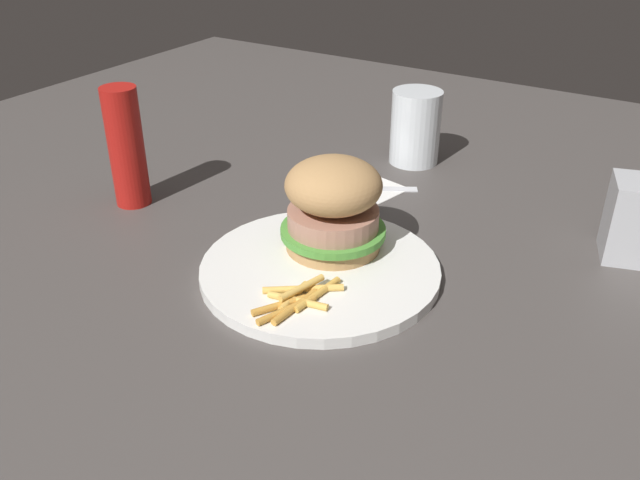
% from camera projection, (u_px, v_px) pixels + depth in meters
% --- Properties ---
extents(ground_plane, '(1.60, 1.60, 0.00)m').
position_uv_depth(ground_plane, '(311.00, 274.00, 0.72)').
color(ground_plane, '#47423F').
extents(plate, '(0.25, 0.25, 0.01)m').
position_uv_depth(plate, '(320.00, 270.00, 0.71)').
color(plate, white).
rests_on(plate, ground_plane).
extents(sandwich, '(0.12, 0.12, 0.10)m').
position_uv_depth(sandwich, '(336.00, 206.00, 0.72)').
color(sandwich, tan).
rests_on(sandwich, plate).
extents(fries_pile, '(0.10, 0.07, 0.01)m').
position_uv_depth(fries_pile, '(298.00, 298.00, 0.65)').
color(fries_pile, gold).
rests_on(fries_pile, plate).
extents(napkin, '(0.13, 0.13, 0.00)m').
position_uv_depth(napkin, '(353.00, 189.00, 0.90)').
color(napkin, white).
rests_on(napkin, ground_plane).
extents(fork, '(0.10, 0.16, 0.00)m').
position_uv_depth(fork, '(351.00, 187.00, 0.90)').
color(fork, silver).
rests_on(fork, napkin).
extents(drink_glass, '(0.07, 0.07, 0.10)m').
position_uv_depth(drink_glass, '(415.00, 130.00, 0.96)').
color(drink_glass, silver).
rests_on(drink_glass, ground_plane).
extents(ketchup_bottle, '(0.04, 0.04, 0.15)m').
position_uv_depth(ketchup_bottle, '(126.00, 147.00, 0.83)').
color(ketchup_bottle, '#B21914').
rests_on(ketchup_bottle, ground_plane).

